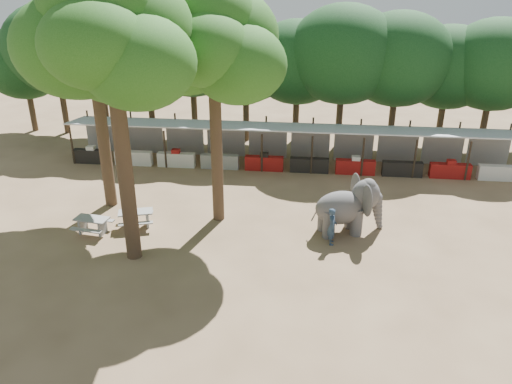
# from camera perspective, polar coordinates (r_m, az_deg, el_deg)

# --- Properties ---
(ground) EXTENTS (100.00, 100.00, 0.00)m
(ground) POSITION_cam_1_polar(r_m,az_deg,el_deg) (19.75, 1.25, -11.36)
(ground) COLOR brown
(ground) RESTS_ON ground
(vendor_stalls) EXTENTS (28.00, 2.99, 2.80)m
(vendor_stalls) POSITION_cam_1_polar(r_m,az_deg,el_deg) (31.63, 3.65, 5.03)
(vendor_stalls) COLOR #A7A9AF
(vendor_stalls) RESTS_ON ground
(yard_tree_left) EXTENTS (7.10, 6.90, 11.02)m
(yard_tree_left) POSITION_cam_1_polar(r_m,az_deg,el_deg) (25.73, -18.42, 15.62)
(yard_tree_left) COLOR #332316
(yard_tree_left) RESTS_ON ground
(yard_tree_center) EXTENTS (7.10, 6.90, 12.04)m
(yard_tree_center) POSITION_cam_1_polar(r_m,az_deg,el_deg) (19.87, -16.55, 16.64)
(yard_tree_center) COLOR #332316
(yard_tree_center) RESTS_ON ground
(yard_tree_back) EXTENTS (7.10, 6.90, 11.36)m
(yard_tree_back) POSITION_cam_1_polar(r_m,az_deg,el_deg) (22.89, -5.19, 16.65)
(yard_tree_back) COLOR #332316
(yard_tree_back) RESTS_ON ground
(backdrop_trees) EXTENTS (46.46, 5.95, 8.33)m
(backdrop_trees) POSITION_cam_1_polar(r_m,az_deg,el_deg) (35.58, 4.32, 14.34)
(backdrop_trees) COLOR #332316
(backdrop_trees) RESTS_ON ground
(elephant) EXTENTS (3.57, 2.62, 2.65)m
(elephant) POSITION_cam_1_polar(r_m,az_deg,el_deg) (23.77, 10.62, -1.60)
(elephant) COLOR #464343
(elephant) RESTS_ON ground
(handler) EXTENTS (0.45, 0.65, 1.76)m
(handler) POSITION_cam_1_polar(r_m,az_deg,el_deg) (22.79, 8.69, -3.89)
(handler) COLOR #26384C
(handler) RESTS_ON ground
(picnic_table_near) EXTENTS (1.75, 1.62, 0.79)m
(picnic_table_near) POSITION_cam_1_polar(r_m,az_deg,el_deg) (24.81, -18.21, -3.41)
(picnic_table_near) COLOR gray
(picnic_table_near) RESTS_ON ground
(picnic_table_far) EXTENTS (1.97, 1.86, 0.81)m
(picnic_table_far) POSITION_cam_1_polar(r_m,az_deg,el_deg) (24.85, -13.56, -2.75)
(picnic_table_far) COLOR gray
(picnic_table_far) RESTS_ON ground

